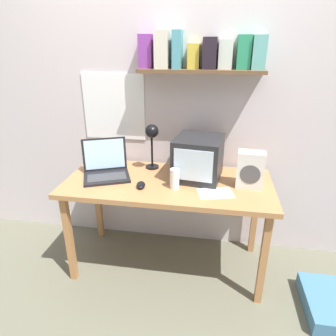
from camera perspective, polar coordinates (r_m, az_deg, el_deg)
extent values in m
plane|color=#646351|center=(2.53, 0.00, -17.62)|extent=(12.00, 12.00, 0.00)
cube|color=silver|center=(2.35, 1.66, 14.42)|extent=(5.60, 0.06, 2.60)
cube|color=white|center=(2.46, -10.25, 11.35)|extent=(0.50, 0.01, 0.51)
cube|color=brown|center=(2.20, 6.19, 17.91)|extent=(0.88, 0.18, 0.02)
cube|color=purple|center=(2.28, -4.15, 21.28)|extent=(0.09, 0.12, 0.22)
cube|color=beige|center=(2.24, -1.07, 21.60)|extent=(0.09, 0.16, 0.25)
cube|color=teal|center=(2.23, 1.82, 21.61)|extent=(0.06, 0.14, 0.25)
cube|color=gold|center=(2.23, 4.94, 20.47)|extent=(0.08, 0.11, 0.17)
cube|color=black|center=(2.21, 7.96, 20.84)|extent=(0.09, 0.15, 0.21)
cube|color=silver|center=(2.22, 10.89, 20.51)|extent=(0.09, 0.11, 0.19)
cube|color=#288A5E|center=(2.22, 14.24, 20.59)|extent=(0.09, 0.12, 0.22)
cube|color=#61A8A3|center=(2.22, 16.88, 20.31)|extent=(0.09, 0.14, 0.22)
cube|color=#B27747|center=(2.14, 0.00, -2.90)|extent=(1.46, 0.67, 0.03)
cube|color=#B27747|center=(2.30, -18.31, -12.75)|extent=(0.04, 0.05, 0.70)
cube|color=#B27747|center=(2.11, 17.68, -16.32)|extent=(0.04, 0.05, 0.70)
cube|color=#B27747|center=(2.72, -13.15, -6.31)|extent=(0.04, 0.05, 0.70)
cube|color=#B27747|center=(2.56, 16.19, -8.62)|extent=(0.04, 0.05, 0.70)
cube|color=#232326|center=(2.15, 5.79, 1.94)|extent=(0.36, 0.38, 0.30)
cube|color=silver|center=(1.98, 4.78, 0.42)|extent=(0.26, 0.04, 0.22)
cube|color=black|center=(2.22, -11.57, -1.71)|extent=(0.39, 0.35, 0.02)
cube|color=#38383A|center=(2.20, -11.56, -1.67)|extent=(0.30, 0.23, 0.00)
cube|color=black|center=(2.30, -11.99, 2.62)|extent=(0.31, 0.16, 0.24)
cube|color=#ACCFF1|center=(2.30, -11.99, 2.62)|extent=(0.28, 0.15, 0.22)
cylinder|color=black|center=(2.36, -3.00, 0.23)|extent=(0.10, 0.10, 0.01)
cylinder|color=black|center=(2.30, -3.08, 3.84)|extent=(0.02, 0.02, 0.30)
sphere|color=black|center=(2.20, -3.09, 7.03)|extent=(0.10, 0.10, 0.10)
cylinder|color=white|center=(2.00, 1.26, -2.06)|extent=(0.06, 0.06, 0.14)
cylinder|color=yellow|center=(2.01, 1.26, -2.57)|extent=(0.06, 0.06, 0.10)
cube|color=silver|center=(2.08, 15.39, -0.28)|extent=(0.18, 0.12, 0.25)
cylinder|color=#4C4C51|center=(2.03, 15.36, -1.22)|extent=(0.13, 0.02, 0.13)
ellipsoid|color=black|center=(2.05, -5.20, -3.23)|extent=(0.08, 0.11, 0.03)
cube|color=white|center=(1.99, 9.03, -4.75)|extent=(0.26, 0.21, 0.00)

